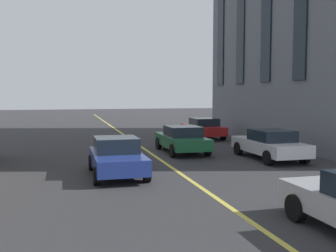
{
  "coord_description": "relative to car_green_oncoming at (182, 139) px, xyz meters",
  "views": [
    {
      "loc": [
        1.53,
        4.17,
        2.99
      ],
      "look_at": [
        14.3,
        0.78,
        1.9
      ],
      "focal_mm": 41.72,
      "sensor_mm": 36.0,
      "label": 1
    }
  ],
  "objects": [
    {
      "name": "lane_centre_line",
      "position": [
        -0.46,
        1.59,
        -0.7
      ],
      "size": [
        80.0,
        0.16,
        0.01
      ],
      "color": "#D8C64C",
      "rests_on": "ground_plane"
    },
    {
      "name": "car_blue_mid",
      "position": [
        -4.78,
        3.94,
        -0.0
      ],
      "size": [
        3.9,
        1.89,
        1.4
      ],
      "color": "navy",
      "rests_on": "ground_plane"
    },
    {
      "name": "car_red_far",
      "position": [
        5.92,
        -3.31,
        0.0
      ],
      "size": [
        4.4,
        1.95,
        1.37
      ],
      "color": "#B21E1E",
      "rests_on": "ground_plane"
    },
    {
      "name": "car_white_near",
      "position": [
        -2.99,
        -3.31,
        0.0
      ],
      "size": [
        4.4,
        1.95,
        1.37
      ],
      "color": "silver",
      "rests_on": "ground_plane"
    },
    {
      "name": "car_green_oncoming",
      "position": [
        0.0,
        0.0,
        0.0
      ],
      "size": [
        4.4,
        1.95,
        1.37
      ],
      "color": "#1E6038",
      "rests_on": "ground_plane"
    }
  ]
}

